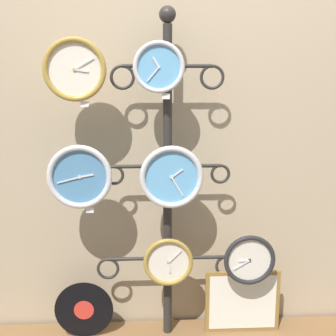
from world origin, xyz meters
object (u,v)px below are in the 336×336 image
clock_top_left (75,69)px  clock_middle_center (172,177)px  picture_frame (242,301)px  clock_bottom_right (249,260)px  clock_bottom_center (169,262)px  display_stand (168,228)px  clock_top_center (159,67)px  clock_middle_left (80,177)px  vinyl_record (84,310)px

clock_top_left → clock_middle_center: bearing=-0.8°
clock_top_left → picture_frame: size_ratio=0.74×
clock_top_left → clock_bottom_right: clock_top_left is taller
clock_bottom_center → clock_middle_center: bearing=-51.4°
display_stand → clock_bottom_right: 0.47m
clock_middle_center → clock_bottom_center: bearing=128.6°
clock_top_left → clock_bottom_center: 1.11m
clock_top_center → picture_frame: clock_top_center is taller
clock_top_left → clock_top_center: bearing=1.1°
clock_top_left → clock_bottom_right: bearing=-0.6°
clock_bottom_center → picture_frame: 0.51m
clock_top_left → clock_middle_center: (0.47, -0.01, -0.54)m
clock_bottom_center → clock_bottom_right: 0.43m
clock_middle_left → clock_middle_center: 0.47m
clock_bottom_center → vinyl_record: size_ratio=0.83×
picture_frame → clock_bottom_center: bearing=-171.6°
clock_top_left → display_stand: bearing=11.0°
picture_frame → display_stand: bearing=177.9°
clock_bottom_right → vinyl_record: (-0.90, 0.07, -0.30)m
clock_middle_left → clock_bottom_right: bearing=0.3°
clock_top_center → clock_middle_center: clock_top_center is taller
clock_top_center → vinyl_record: size_ratio=0.79×
clock_top_center → clock_middle_left: (-0.40, -0.02, -0.54)m
clock_middle_center → picture_frame: (0.41, 0.08, -0.74)m
clock_top_left → clock_bottom_center: (0.46, 0.01, -1.01)m
clock_top_left → vinyl_record: 1.30m
picture_frame → clock_top_left: bearing=-175.2°
clock_top_left → clock_top_center: size_ratio=1.22×
clock_top_center → clock_middle_left: bearing=-177.0°
clock_bottom_center → clock_bottom_right: clock_bottom_right is taller
clock_top_center → clock_bottom_center: (0.05, 0.00, -1.02)m
clock_bottom_right → clock_bottom_center: bearing=177.4°
display_stand → clock_middle_center: size_ratio=5.60×
display_stand → picture_frame: size_ratio=4.36×
clock_middle_left → vinyl_record: size_ratio=1.02×
clock_bottom_right → vinyl_record: bearing=175.6°
picture_frame → clock_middle_left: bearing=-174.3°
clock_middle_left → vinyl_record: 0.77m
display_stand → vinyl_record: 0.65m
clock_top_left → clock_middle_left: 0.53m
clock_top_center → picture_frame: size_ratio=0.61×
clock_middle_center → clock_bottom_right: 0.62m
clock_top_center → clock_middle_left: clock_top_center is taller
clock_top_center → clock_middle_left: size_ratio=0.77×
clock_middle_left → picture_frame: size_ratio=0.78×
clock_top_left → clock_bottom_right: 1.34m
clock_bottom_center → display_stand: bearing=91.2°
clock_top_center → clock_bottom_center: size_ratio=0.95×
clock_top_center → clock_bottom_center: bearing=3.6°
clock_top_left → clock_middle_left: clock_top_left is taller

